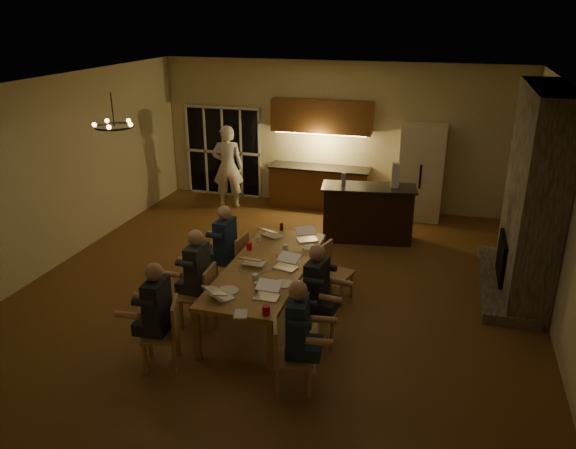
% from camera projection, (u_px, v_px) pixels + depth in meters
% --- Properties ---
extents(floor, '(9.00, 9.00, 0.00)m').
position_uv_depth(floor, '(277.00, 292.00, 8.92)').
color(floor, brown).
rests_on(floor, ground).
extents(back_wall, '(8.00, 0.04, 3.20)m').
position_uv_depth(back_wall, '(337.00, 135.00, 12.39)').
color(back_wall, beige).
rests_on(back_wall, ground).
extents(left_wall, '(0.04, 9.00, 3.20)m').
position_uv_depth(left_wall, '(47.00, 176.00, 9.39)').
color(left_wall, beige).
rests_on(left_wall, ground).
extents(right_wall, '(0.04, 9.00, 3.20)m').
position_uv_depth(right_wall, '(571.00, 224.00, 7.30)').
color(right_wall, beige).
rests_on(right_wall, ground).
extents(ceiling, '(8.00, 9.00, 0.04)m').
position_uv_depth(ceiling, '(275.00, 86.00, 7.76)').
color(ceiling, white).
rests_on(ceiling, back_wall).
extents(french_doors, '(1.86, 0.08, 2.10)m').
position_uv_depth(french_doors, '(224.00, 152.00, 13.25)').
color(french_doors, black).
rests_on(french_doors, ground).
extents(fireplace, '(0.58, 2.50, 3.20)m').
position_uv_depth(fireplace, '(534.00, 194.00, 8.45)').
color(fireplace, '#766A5D').
rests_on(fireplace, ground).
extents(kitchenette, '(2.24, 0.68, 2.40)m').
position_uv_depth(kitchenette, '(320.00, 155.00, 12.33)').
color(kitchenette, brown).
rests_on(kitchenette, ground).
extents(refrigerator, '(0.90, 0.68, 2.00)m').
position_uv_depth(refrigerator, '(421.00, 172.00, 11.78)').
color(refrigerator, beige).
rests_on(refrigerator, ground).
extents(dining_table, '(1.10, 2.86, 0.75)m').
position_uv_depth(dining_table, '(267.00, 289.00, 8.21)').
color(dining_table, '#AE8245').
rests_on(dining_table, ground).
extents(bar_island, '(1.85, 0.93, 1.08)m').
position_uv_depth(bar_island, '(368.00, 213.00, 10.78)').
color(bar_island, black).
rests_on(bar_island, ground).
extents(chair_left_near, '(0.56, 0.56, 0.89)m').
position_uv_depth(chair_left_near, '(160.00, 334.00, 6.96)').
color(chair_left_near, '#AD7E56').
rests_on(chair_left_near, ground).
extents(chair_left_mid, '(0.46, 0.46, 0.89)m').
position_uv_depth(chair_left_mid, '(197.00, 295.00, 7.89)').
color(chair_left_mid, '#AD7E56').
rests_on(chair_left_mid, ground).
extents(chair_left_far, '(0.48, 0.48, 0.89)m').
position_uv_depth(chair_left_far, '(231.00, 260.00, 8.99)').
color(chair_left_far, '#AD7E56').
rests_on(chair_left_far, ground).
extents(chair_right_near, '(0.56, 0.56, 0.89)m').
position_uv_depth(chair_right_near, '(293.00, 357.00, 6.49)').
color(chair_right_near, '#AD7E56').
rests_on(chair_right_near, ground).
extents(chair_right_mid, '(0.51, 0.51, 0.89)m').
position_uv_depth(chair_right_mid, '(319.00, 312.00, 7.46)').
color(chair_right_mid, '#AD7E56').
rests_on(chair_right_mid, ground).
extents(chair_right_far, '(0.54, 0.54, 0.89)m').
position_uv_depth(chair_right_far, '(336.00, 273.00, 8.56)').
color(chair_right_far, '#AD7E56').
rests_on(chair_right_far, ground).
extents(person_left_near, '(0.64, 0.64, 1.38)m').
position_uv_depth(person_left_near, '(158.00, 314.00, 6.92)').
color(person_left_near, '#24262E').
rests_on(person_left_near, ground).
extents(person_right_near, '(0.66, 0.66, 1.38)m').
position_uv_depth(person_right_near, '(298.00, 335.00, 6.48)').
color(person_right_near, navy).
rests_on(person_right_near, ground).
extents(person_left_mid, '(0.61, 0.61, 1.38)m').
position_uv_depth(person_left_mid, '(198.00, 275.00, 7.93)').
color(person_left_mid, '#33393D').
rests_on(person_left_mid, ground).
extents(person_right_mid, '(0.67, 0.67, 1.38)m').
position_uv_depth(person_right_mid, '(316.00, 292.00, 7.45)').
color(person_right_mid, '#24262E').
rests_on(person_right_mid, ground).
extents(person_left_far, '(0.64, 0.64, 1.38)m').
position_uv_depth(person_left_far, '(226.00, 247.00, 8.87)').
color(person_left_far, navy).
rests_on(person_left_far, ground).
extents(standing_person, '(0.77, 0.61, 1.87)m').
position_uv_depth(standing_person, '(228.00, 167.00, 12.45)').
color(standing_person, white).
rests_on(standing_person, ground).
extents(chandelier, '(0.53, 0.53, 0.03)m').
position_uv_depth(chandelier, '(114.00, 126.00, 7.46)').
color(chandelier, black).
rests_on(chandelier, ceiling).
extents(laptop_a, '(0.42, 0.42, 0.23)m').
position_uv_depth(laptop_a, '(222.00, 289.00, 7.17)').
color(laptop_a, silver).
rests_on(laptop_a, dining_table).
extents(laptop_b, '(0.32, 0.29, 0.23)m').
position_uv_depth(laptop_b, '(266.00, 290.00, 7.15)').
color(laptop_b, silver).
rests_on(laptop_b, dining_table).
extents(laptop_c, '(0.33, 0.30, 0.23)m').
position_uv_depth(laptop_c, '(254.00, 257.00, 8.10)').
color(laptop_c, silver).
rests_on(laptop_c, dining_table).
extents(laptop_d, '(0.37, 0.34, 0.23)m').
position_uv_depth(laptop_d, '(286.00, 261.00, 7.97)').
color(laptop_d, silver).
rests_on(laptop_d, dining_table).
extents(laptop_e, '(0.41, 0.39, 0.23)m').
position_uv_depth(laptop_e, '(272.00, 229.00, 9.12)').
color(laptop_e, silver).
rests_on(laptop_e, dining_table).
extents(laptop_f, '(0.42, 0.40, 0.23)m').
position_uv_depth(laptop_f, '(307.00, 234.00, 8.94)').
color(laptop_f, silver).
rests_on(laptop_f, dining_table).
extents(mug_front, '(0.09, 0.09, 0.10)m').
position_uv_depth(mug_front, '(255.00, 277.00, 7.62)').
color(mug_front, white).
rests_on(mug_front, dining_table).
extents(mug_mid, '(0.08, 0.08, 0.10)m').
position_uv_depth(mug_mid, '(285.00, 248.00, 8.57)').
color(mug_mid, white).
rests_on(mug_mid, dining_table).
extents(mug_back, '(0.08, 0.08, 0.10)m').
position_uv_depth(mug_back, '(259.00, 239.00, 8.88)').
color(mug_back, white).
rests_on(mug_back, dining_table).
extents(redcup_near, '(0.10, 0.10, 0.12)m').
position_uv_depth(redcup_near, '(266.00, 310.00, 6.77)').
color(redcup_near, red).
rests_on(redcup_near, dining_table).
extents(redcup_mid, '(0.08, 0.08, 0.12)m').
position_uv_depth(redcup_mid, '(249.00, 246.00, 8.60)').
color(redcup_mid, red).
rests_on(redcup_mid, dining_table).
extents(can_silver, '(0.06, 0.06, 0.12)m').
position_uv_depth(can_silver, '(256.00, 287.00, 7.35)').
color(can_silver, '#B2B2B7').
rests_on(can_silver, dining_table).
extents(can_cola, '(0.06, 0.06, 0.12)m').
position_uv_depth(can_cola, '(281.00, 227.00, 9.36)').
color(can_cola, '#3F0F0C').
rests_on(can_cola, dining_table).
extents(plate_near, '(0.27, 0.27, 0.02)m').
position_uv_depth(plate_near, '(284.00, 284.00, 7.53)').
color(plate_near, white).
rests_on(plate_near, dining_table).
extents(plate_left, '(0.28, 0.28, 0.02)m').
position_uv_depth(plate_left, '(228.00, 291.00, 7.35)').
color(plate_left, white).
rests_on(plate_left, dining_table).
extents(plate_far, '(0.25, 0.25, 0.02)m').
position_uv_depth(plate_far, '(311.00, 248.00, 8.67)').
color(plate_far, white).
rests_on(plate_far, dining_table).
extents(notepad, '(0.21, 0.26, 0.01)m').
position_uv_depth(notepad, '(241.00, 314.00, 6.80)').
color(notepad, white).
rests_on(notepad, dining_table).
extents(bar_bottle, '(0.09, 0.09, 0.24)m').
position_uv_depth(bar_bottle, '(344.00, 179.00, 10.62)').
color(bar_bottle, '#99999E').
rests_on(bar_bottle, bar_island).
extents(bar_blender, '(0.16, 0.16, 0.46)m').
position_uv_depth(bar_blender, '(396.00, 175.00, 10.46)').
color(bar_blender, silver).
rests_on(bar_blender, bar_island).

